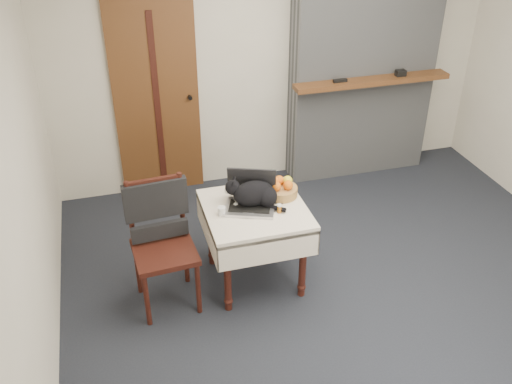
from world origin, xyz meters
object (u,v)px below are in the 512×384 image
side_table (255,220)px  pill_bottle (279,208)px  cat (255,194)px  door (156,99)px  laptop (251,197)px  cream_jar (222,211)px  fruit_basket (281,189)px  chair (160,226)px

side_table → pill_bottle: size_ratio=10.77×
side_table → cat: (0.01, 0.04, 0.21)m
door → cat: (0.53, -1.64, -0.20)m
laptop → pill_bottle: laptop is taller
side_table → laptop: laptop is taller
cream_jar → fruit_basket: (0.52, 0.15, 0.02)m
door → pill_bottle: size_ratio=27.61×
door → chair: (-0.22, -1.66, -0.34)m
laptop → cat: bearing=-0.9°
laptop → cat: laptop is taller
chair → pill_bottle: bearing=-12.4°
chair → side_table: bearing=-5.0°
pill_bottle → door: bearing=110.7°
cream_jar → chair: (-0.47, 0.05, -0.08)m
side_table → fruit_basket: fruit_basket is taller
cream_jar → pill_bottle: (0.43, -0.09, 0.00)m
door → cat: door is taller
cat → fruit_basket: bearing=39.0°
door → chair: door is taller
chair → fruit_basket: bearing=2.3°
side_table → cat: bearing=77.1°
cream_jar → chair: bearing=174.5°
side_table → door: bearing=107.2°
cream_jar → laptop: bearing=17.9°
door → pill_bottle: 1.94m
door → fruit_basket: size_ratio=7.70×
cream_jar → pill_bottle: bearing=-11.5°
pill_bottle → fruit_basket: bearing=69.1°
side_table → chair: chair is taller
side_table → fruit_basket: size_ratio=3.00×
side_table → pill_bottle: (0.16, -0.12, 0.15)m
laptop → cat: 0.05m
door → side_table: (0.52, -1.68, -0.41)m
fruit_basket → cream_jar: bearing=-163.6°
side_table → pill_bottle: pill_bottle is taller
door → cream_jar: (0.25, -1.71, -0.27)m
cat → pill_bottle: bearing=-26.5°
door → laptop: door is taller
door → cat: bearing=-72.2°
door → side_table: size_ratio=2.56×
laptop → pill_bottle: (0.18, -0.17, -0.03)m
laptop → chair: bearing=-155.9°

